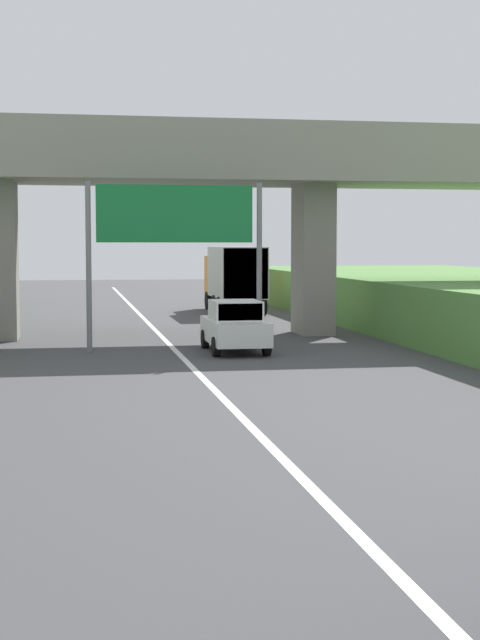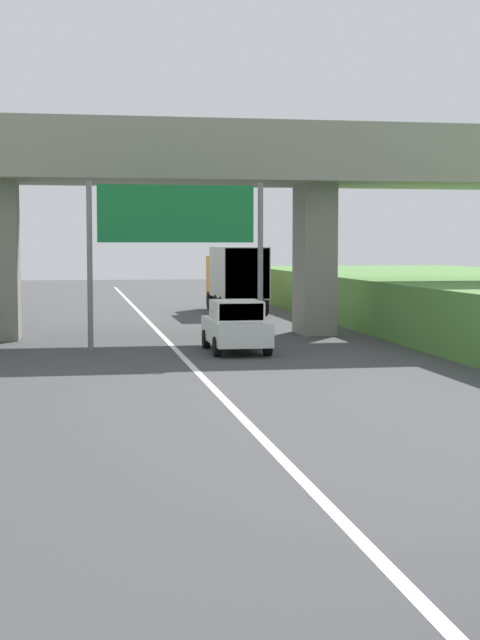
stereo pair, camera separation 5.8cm
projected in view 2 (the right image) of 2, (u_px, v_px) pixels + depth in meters
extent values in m
cube|color=white|center=(186.00, 360.00, 29.45)|extent=(0.20, 102.57, 0.01)
cube|color=gray|center=(162.00, 168.00, 36.62)|extent=(40.00, 4.80, 1.10)
cube|color=gray|center=(167.00, 133.00, 34.36)|extent=(40.00, 0.36, 1.10)
cube|color=gray|center=(156.00, 145.00, 38.72)|extent=(40.00, 0.36, 1.10)
cube|color=gray|center=(1.00, 260.00, 35.87)|extent=(1.30, 2.20, 5.92)
cube|color=gray|center=(315.00, 260.00, 37.93)|extent=(1.30, 2.20, 5.92)
cylinder|color=slate|center=(90.00, 267.00, 31.31)|extent=(0.18, 0.18, 5.62)
cylinder|color=slate|center=(260.00, 267.00, 32.28)|extent=(0.18, 0.18, 5.62)
cube|color=#167238|center=(176.00, 214.00, 31.66)|extent=(5.20, 0.12, 1.90)
cube|color=white|center=(176.00, 214.00, 31.64)|extent=(4.89, 0.01, 1.67)
cube|color=black|center=(235.00, 300.00, 50.35)|extent=(1.10, 7.30, 0.36)
cube|color=orange|center=(227.00, 275.00, 52.81)|extent=(2.10, 2.10, 2.10)
cube|color=#2D3842|center=(225.00, 269.00, 53.79)|extent=(1.89, 0.06, 0.90)
cube|color=#B7B7B2|center=(239.00, 272.00, 49.21)|extent=(2.30, 5.20, 2.60)
cube|color=gray|center=(248.00, 274.00, 46.67)|extent=(2.21, 0.04, 2.50)
cylinder|color=black|center=(210.00, 300.00, 52.76)|extent=(0.30, 0.96, 0.96)
cylinder|color=black|center=(245.00, 300.00, 53.09)|extent=(0.30, 0.96, 0.96)
cylinder|color=black|center=(222.00, 306.00, 47.75)|extent=(0.30, 0.96, 0.96)
cylinder|color=black|center=(264.00, 306.00, 48.11)|extent=(0.30, 0.96, 0.96)
cylinder|color=black|center=(217.00, 304.00, 49.41)|extent=(0.30, 0.96, 0.96)
cylinder|color=black|center=(258.00, 304.00, 49.77)|extent=(0.30, 0.96, 0.96)
cube|color=silver|center=(236.00, 331.00, 31.68)|extent=(1.76, 4.10, 0.76)
cube|color=silver|center=(237.00, 310.00, 31.48)|extent=(1.56, 1.90, 0.64)
cube|color=#2D3842|center=(241.00, 312.00, 30.57)|extent=(1.44, 0.06, 0.54)
cylinder|color=black|center=(206.00, 339.00, 32.82)|extent=(0.22, 0.64, 0.64)
cylinder|color=black|center=(253.00, 338.00, 33.10)|extent=(0.22, 0.64, 0.64)
cylinder|color=black|center=(217.00, 347.00, 30.32)|extent=(0.22, 0.64, 0.64)
cylinder|color=black|center=(268.00, 346.00, 30.60)|extent=(0.22, 0.64, 0.64)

